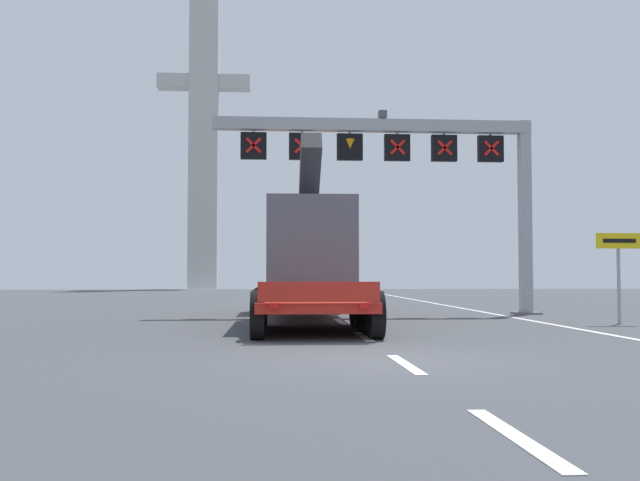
{
  "coord_description": "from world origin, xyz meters",
  "views": [
    {
      "loc": [
        -2.17,
        -12.65,
        1.51
      ],
      "look_at": [
        -0.45,
        10.6,
        2.55
      ],
      "focal_mm": 41.15,
      "sensor_mm": 36.0,
      "label": 1
    }
  ],
  "objects_px": {
    "heavy_haul_truck_red": "(305,258)",
    "exit_sign_yellow": "(619,256)",
    "overhead_lane_gantry": "(411,156)",
    "bridge_pylon_distant": "(204,118)"
  },
  "relations": [
    {
      "from": "bridge_pylon_distant",
      "to": "exit_sign_yellow",
      "type": "bearing_deg",
      "value": -71.91
    },
    {
      "from": "overhead_lane_gantry",
      "to": "bridge_pylon_distant",
      "type": "height_order",
      "value": "bridge_pylon_distant"
    },
    {
      "from": "heavy_haul_truck_red",
      "to": "bridge_pylon_distant",
      "type": "height_order",
      "value": "bridge_pylon_distant"
    },
    {
      "from": "heavy_haul_truck_red",
      "to": "exit_sign_yellow",
      "type": "xyz_separation_m",
      "value": [
        9.17,
        -3.05,
        0.02
      ]
    },
    {
      "from": "overhead_lane_gantry",
      "to": "exit_sign_yellow",
      "type": "relative_size",
      "value": 4.43
    },
    {
      "from": "exit_sign_yellow",
      "to": "overhead_lane_gantry",
      "type": "bearing_deg",
      "value": 133.99
    },
    {
      "from": "bridge_pylon_distant",
      "to": "overhead_lane_gantry",
      "type": "bearing_deg",
      "value": -75.88
    },
    {
      "from": "overhead_lane_gantry",
      "to": "bridge_pylon_distant",
      "type": "relative_size",
      "value": 0.37
    },
    {
      "from": "heavy_haul_truck_red",
      "to": "exit_sign_yellow",
      "type": "relative_size",
      "value": 5.23
    },
    {
      "from": "overhead_lane_gantry",
      "to": "exit_sign_yellow",
      "type": "xyz_separation_m",
      "value": [
        5.15,
        -5.33,
        -3.79
      ]
    }
  ]
}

